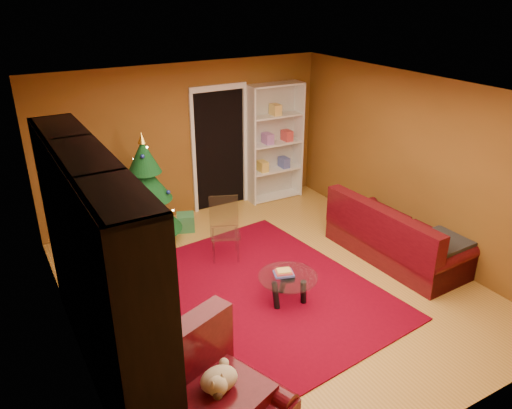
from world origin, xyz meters
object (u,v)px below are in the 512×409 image
christmas_tree (147,191)px  gift_box_red (126,231)px  media_unit (99,272)px  acrylic_chair (225,233)px  dog (219,379)px  gift_box_green (186,222)px  sofa (398,230)px  coffee_table (288,289)px  rug (254,295)px  white_bookshelf (275,143)px  armchair (220,404)px

christmas_tree → gift_box_red: bearing=131.6°
media_unit → acrylic_chair: (2.08, 1.48, -0.78)m
gift_box_red → dog: size_ratio=0.53×
gift_box_green → sofa: 3.37m
gift_box_green → coffee_table: bearing=-82.3°
rug → dog: 2.31m
christmas_tree → sofa: bearing=-37.2°
gift_box_green → coffee_table: coffee_table is taller
white_bookshelf → acrylic_chair: bearing=-137.7°
media_unit → acrylic_chair: 2.67m
armchair → dog: bearing=45.0°
rug → gift_box_green: 2.21m
media_unit → christmas_tree: (1.29, 2.54, -0.33)m
gift_box_red → sofa: sofa is taller
rug → acrylic_chair: size_ratio=4.07×
gift_box_green → dog: dog is taller
christmas_tree → sofa: size_ratio=0.85×
media_unit → gift_box_green: media_unit is taller
sofa → white_bookshelf: bearing=5.1°
media_unit → christmas_tree: media_unit is taller
media_unit → dog: bearing=-65.4°
rug → gift_box_green: gift_box_green is taller
gift_box_red → acrylic_chair: bearing=-52.2°
sofa → coffee_table: (-2.02, -0.16, -0.25)m
armchair → sofa: 4.05m
gift_box_green → sofa: size_ratio=0.13×
media_unit → gift_box_red: 3.24m
gift_box_red → armchair: (-0.40, -4.28, 0.33)m
christmas_tree → media_unit: bearing=-117.0°
gift_box_green → gift_box_red: 0.97m
gift_box_red → sofa: 4.23m
media_unit → christmas_tree: size_ratio=1.75×
media_unit → gift_box_green: size_ratio=11.12×
gift_box_green → acrylic_chair: bearing=-82.4°
rug → coffee_table: size_ratio=4.54×
dog → rug: bearing=32.2°
gift_box_red → gift_box_green: bearing=-14.7°
media_unit → white_bookshelf: (3.91, 3.08, -0.13)m
white_bookshelf → coffee_table: white_bookshelf is taller
acrylic_chair → rug: bearing=-73.1°
rug → sofa: sofa is taller
rug → acrylic_chair: bearing=83.8°
armchair → acrylic_chair: bearing=42.1°
gift_box_red → media_unit: bearing=-109.0°
gift_box_red → white_bookshelf: 3.08m
gift_box_red → rug: bearing=-68.3°
dog → acrylic_chair: size_ratio=0.48×
rug → white_bookshelf: bearing=53.7°
gift_box_green → media_unit: bearing=-126.1°
dog → acrylic_chair: (1.45, 2.81, -0.23)m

